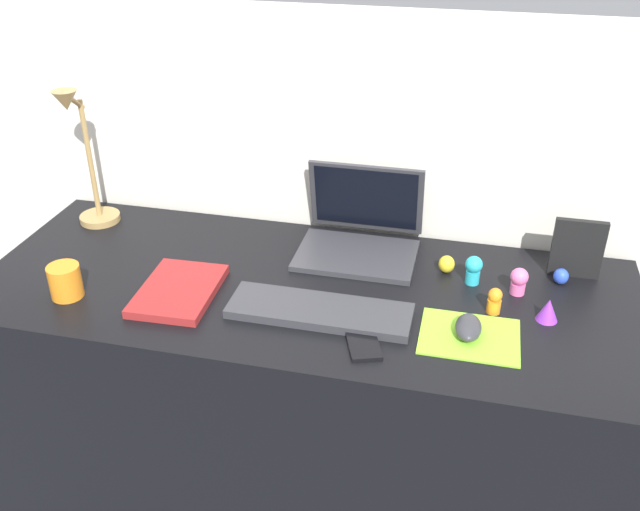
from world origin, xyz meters
TOP-DOWN VIEW (x-y plane):
  - ground_plane at (0.00, 0.00)m, footprint 6.00×6.00m
  - back_wall at (0.00, 0.35)m, footprint 2.77×0.05m
  - desk at (0.00, 0.00)m, footprint 1.57×0.63m
  - laptop at (0.09, 0.22)m, footprint 0.30×0.26m
  - keyboard at (0.06, -0.11)m, footprint 0.41×0.13m
  - mousepad at (0.39, -0.11)m, footprint 0.21×0.17m
  - mouse at (0.39, -0.11)m, footprint 0.06×0.10m
  - cell_phone at (0.17, -0.19)m, footprint 0.10×0.14m
  - desk_lamp at (-0.65, 0.18)m, footprint 0.11×0.15m
  - notebook_pad at (-0.28, -0.10)m, footprint 0.18×0.25m
  - picture_frame at (0.62, 0.20)m, footprint 0.12×0.02m
  - coffee_mug at (-0.53, -0.17)m, footprint 0.07×0.07m
  - toy_figurine_orange at (0.44, -0.01)m, footprint 0.03×0.03m
  - toy_figurine_purple at (0.55, -0.01)m, footprint 0.05×0.05m
  - toy_figurine_yellow at (0.32, 0.15)m, footprint 0.04×0.04m
  - toy_figurine_cyan at (0.39, 0.11)m, footprint 0.04×0.04m
  - toy_figurine_blue at (0.59, 0.16)m, footprint 0.04×0.04m
  - toy_figurine_pink at (0.49, 0.09)m, footprint 0.04×0.04m

SIDE VIEW (x-z plane):
  - ground_plane at x=0.00m, z-range 0.00..0.00m
  - desk at x=0.00m, z-range 0.00..0.74m
  - back_wall at x=0.00m, z-range 0.00..1.32m
  - mousepad at x=0.39m, z-range 0.74..0.74m
  - cell_phone at x=0.17m, z-range 0.74..0.75m
  - keyboard at x=0.06m, z-range 0.74..0.76m
  - notebook_pad at x=-0.28m, z-range 0.74..0.76m
  - toy_figurine_blue at x=0.59m, z-range 0.74..0.78m
  - mouse at x=0.39m, z-range 0.74..0.78m
  - toy_figurine_yellow at x=0.32m, z-range 0.74..0.78m
  - toy_figurine_purple at x=0.55m, z-range 0.74..0.79m
  - toy_figurine_orange at x=0.44m, z-range 0.74..0.80m
  - toy_figurine_pink at x=0.49m, z-range 0.74..0.81m
  - toy_figurine_cyan at x=0.39m, z-range 0.74..0.81m
  - coffee_mug at x=-0.53m, z-range 0.74..0.82m
  - laptop at x=0.09m, z-range 0.69..0.90m
  - picture_frame at x=0.62m, z-range 0.74..0.89m
  - desk_lamp at x=-0.65m, z-range 0.73..1.12m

